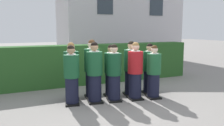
{
  "coord_description": "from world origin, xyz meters",
  "views": [
    {
      "loc": [
        -2.72,
        -5.87,
        2.03
      ],
      "look_at": [
        0.0,
        0.23,
        1.05
      ],
      "focal_mm": 37.75,
      "sensor_mm": 36.0,
      "label": 1
    }
  ],
  "objects_px": {
    "student_in_red_blazer": "(135,72)",
    "student_rear_row_2": "(111,72)",
    "student_front_row_0": "(72,77)",
    "student_front_row_1": "(95,74)",
    "student_front_row_4": "(154,73)",
    "student_front_row_2": "(114,74)",
    "student_rear_row_1": "(92,70)",
    "student_rear_row_4": "(149,70)",
    "student_rear_row_0": "(72,72)",
    "student_rear_row_3": "(131,70)"
  },
  "relations": [
    {
      "from": "student_in_red_blazer",
      "to": "student_rear_row_3",
      "type": "relative_size",
      "value": 0.99
    },
    {
      "from": "student_front_row_2",
      "to": "student_rear_row_2",
      "type": "xyz_separation_m",
      "value": [
        0.1,
        0.43,
        -0.02
      ]
    },
    {
      "from": "student_front_row_0",
      "to": "student_rear_row_0",
      "type": "relative_size",
      "value": 0.97
    },
    {
      "from": "student_front_row_4",
      "to": "student_front_row_1",
      "type": "bearing_deg",
      "value": 169.35
    },
    {
      "from": "student_front_row_4",
      "to": "student_rear_row_1",
      "type": "xyz_separation_m",
      "value": [
        -1.64,
        0.75,
        0.08
      ]
    },
    {
      "from": "student_rear_row_2",
      "to": "student_rear_row_4",
      "type": "bearing_deg",
      "value": -8.44
    },
    {
      "from": "student_front_row_4",
      "to": "student_rear_row_0",
      "type": "bearing_deg",
      "value": 158.44
    },
    {
      "from": "student_front_row_2",
      "to": "student_rear_row_2",
      "type": "height_order",
      "value": "student_front_row_2"
    },
    {
      "from": "student_front_row_1",
      "to": "student_front_row_4",
      "type": "distance_m",
      "value": 1.74
    },
    {
      "from": "student_rear_row_1",
      "to": "student_rear_row_3",
      "type": "height_order",
      "value": "student_rear_row_1"
    },
    {
      "from": "student_rear_row_0",
      "to": "student_rear_row_4",
      "type": "relative_size",
      "value": 1.04
    },
    {
      "from": "student_in_red_blazer",
      "to": "student_rear_row_2",
      "type": "relative_size",
      "value": 1.05
    },
    {
      "from": "student_front_row_0",
      "to": "student_rear_row_2",
      "type": "distance_m",
      "value": 1.29
    },
    {
      "from": "student_front_row_4",
      "to": "student_front_row_2",
      "type": "bearing_deg",
      "value": 169.18
    },
    {
      "from": "student_front_row_2",
      "to": "student_rear_row_4",
      "type": "height_order",
      "value": "student_front_row_2"
    },
    {
      "from": "student_in_red_blazer",
      "to": "student_rear_row_1",
      "type": "distance_m",
      "value": 1.26
    },
    {
      "from": "student_front_row_0",
      "to": "student_rear_row_4",
      "type": "height_order",
      "value": "student_front_row_0"
    },
    {
      "from": "student_rear_row_1",
      "to": "student_rear_row_2",
      "type": "distance_m",
      "value": 0.58
    },
    {
      "from": "student_front_row_2",
      "to": "student_rear_row_0",
      "type": "xyz_separation_m",
      "value": [
        -1.04,
        0.65,
        0.02
      ]
    },
    {
      "from": "student_in_red_blazer",
      "to": "student_front_row_0",
      "type": "bearing_deg",
      "value": 171.58
    },
    {
      "from": "student_front_row_1",
      "to": "student_front_row_4",
      "type": "relative_size",
      "value": 1.08
    },
    {
      "from": "student_in_red_blazer",
      "to": "student_rear_row_0",
      "type": "bearing_deg",
      "value": 156.05
    },
    {
      "from": "student_rear_row_0",
      "to": "student_rear_row_2",
      "type": "xyz_separation_m",
      "value": [
        1.14,
        -0.22,
        -0.04
      ]
    },
    {
      "from": "student_rear_row_0",
      "to": "student_rear_row_3",
      "type": "relative_size",
      "value": 0.99
    },
    {
      "from": "student_rear_row_1",
      "to": "student_front_row_4",
      "type": "bearing_deg",
      "value": -24.68
    },
    {
      "from": "student_front_row_0",
      "to": "student_rear_row_3",
      "type": "relative_size",
      "value": 0.96
    },
    {
      "from": "student_front_row_0",
      "to": "student_front_row_4",
      "type": "xyz_separation_m",
      "value": [
        2.34,
        -0.4,
        -0.02
      ]
    },
    {
      "from": "student_front_row_1",
      "to": "student_rear_row_1",
      "type": "bearing_deg",
      "value": 80.1
    },
    {
      "from": "student_front_row_4",
      "to": "student_rear_row_1",
      "type": "distance_m",
      "value": 1.8
    },
    {
      "from": "student_front_row_0",
      "to": "student_front_row_1",
      "type": "relative_size",
      "value": 0.95
    },
    {
      "from": "student_front_row_2",
      "to": "student_rear_row_2",
      "type": "distance_m",
      "value": 0.44
    },
    {
      "from": "student_front_row_1",
      "to": "student_in_red_blazer",
      "type": "bearing_deg",
      "value": -9.19
    },
    {
      "from": "student_rear_row_1",
      "to": "student_rear_row_0",
      "type": "bearing_deg",
      "value": 168.03
    },
    {
      "from": "student_front_row_2",
      "to": "student_rear_row_3",
      "type": "xyz_separation_m",
      "value": [
        0.71,
        0.31,
        0.03
      ]
    },
    {
      "from": "student_rear_row_1",
      "to": "student_rear_row_4",
      "type": "xyz_separation_m",
      "value": [
        1.79,
        -0.28,
        -0.07
      ]
    },
    {
      "from": "student_in_red_blazer",
      "to": "student_rear_row_2",
      "type": "bearing_deg",
      "value": 135.4
    },
    {
      "from": "student_rear_row_1",
      "to": "student_front_row_0",
      "type": "bearing_deg",
      "value": -153.1
    },
    {
      "from": "student_front_row_1",
      "to": "student_rear_row_2",
      "type": "height_order",
      "value": "student_front_row_1"
    },
    {
      "from": "student_front_row_4",
      "to": "student_rear_row_3",
      "type": "distance_m",
      "value": 0.71
    },
    {
      "from": "student_in_red_blazer",
      "to": "student_rear_row_1",
      "type": "bearing_deg",
      "value": 150.47
    },
    {
      "from": "student_in_red_blazer",
      "to": "student_rear_row_4",
      "type": "relative_size",
      "value": 1.05
    },
    {
      "from": "student_rear_row_3",
      "to": "student_rear_row_2",
      "type": "bearing_deg",
      "value": 169.1
    },
    {
      "from": "student_front_row_1",
      "to": "student_rear_row_3",
      "type": "bearing_deg",
      "value": 9.78
    },
    {
      "from": "student_front_row_0",
      "to": "student_rear_row_0",
      "type": "xyz_separation_m",
      "value": [
        0.12,
        0.48,
        0.02
      ]
    },
    {
      "from": "student_front_row_4",
      "to": "student_rear_row_1",
      "type": "height_order",
      "value": "student_rear_row_1"
    },
    {
      "from": "student_front_row_2",
      "to": "student_rear_row_1",
      "type": "bearing_deg",
      "value": 131.35
    },
    {
      "from": "student_in_red_blazer",
      "to": "student_front_row_4",
      "type": "relative_size",
      "value": 1.06
    },
    {
      "from": "student_rear_row_0",
      "to": "student_rear_row_1",
      "type": "distance_m",
      "value": 0.59
    },
    {
      "from": "student_front_row_0",
      "to": "student_rear_row_3",
      "type": "distance_m",
      "value": 1.88
    },
    {
      "from": "student_front_row_2",
      "to": "student_front_row_4",
      "type": "relative_size",
      "value": 1.03
    }
  ]
}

